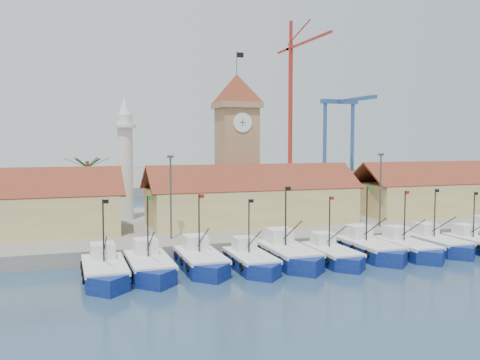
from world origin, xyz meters
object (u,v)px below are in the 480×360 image
object	(u,v)px
clock_tower	(237,141)
minaret	(125,158)
boat_0	(105,273)
boat_5	(333,256)

from	to	relation	value
clock_tower	minaret	world-z (taller)	clock_tower
boat_0	boat_5	bearing A→B (deg)	0.20
boat_0	minaret	size ratio (longest dim) A/B	0.60
boat_5	clock_tower	size ratio (longest dim) A/B	0.40
minaret	boat_5	bearing A→B (deg)	-56.42
boat_5	minaret	size ratio (longest dim) A/B	0.56
boat_0	boat_5	xyz separation A→B (m)	(21.95, 0.08, -0.05)
clock_tower	boat_0	bearing A→B (deg)	-129.35
minaret	boat_0	bearing A→B (deg)	-100.26
boat_0	clock_tower	size ratio (longest dim) A/B	0.43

